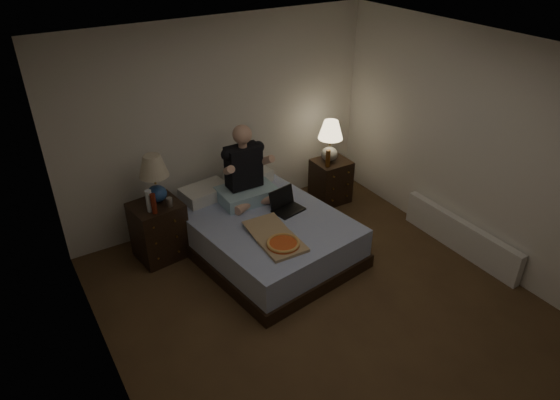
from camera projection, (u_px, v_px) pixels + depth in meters
floor at (327, 312)px, 5.00m from camera, size 4.00×4.50×0.00m
ceiling at (343, 62)px, 3.73m from camera, size 4.00×4.50×0.00m
wall_back at (221, 123)px, 6.01m from camera, size 4.00×0.00×2.50m
wall_left at (103, 283)px, 3.45m from camera, size 0.00×4.50×2.50m
wall_right at (485, 154)px, 5.27m from camera, size 0.00×4.50×2.50m
bed at (264, 234)px, 5.75m from camera, size 1.72×2.14×0.49m
nightstand_left at (159, 230)px, 5.64m from camera, size 0.58×0.53×0.68m
nightstand_right at (331, 181)px, 6.75m from camera, size 0.46×0.42×0.60m
lamp_left at (155, 179)px, 5.39m from camera, size 0.40×0.40×0.56m
lamp_right at (330, 141)px, 6.47m from camera, size 0.37×0.37×0.56m
water_bottle at (149, 201)px, 5.29m from camera, size 0.07×0.07×0.25m
soda_can at (170, 202)px, 5.42m from camera, size 0.07×0.07×0.10m
beer_bottle_left at (154, 204)px, 5.26m from camera, size 0.06×0.06×0.23m
beer_bottle_right at (328, 158)px, 6.41m from camera, size 0.06×0.06×0.23m
person at (245, 165)px, 5.71m from camera, size 0.67×0.53×0.93m
laptop at (289, 202)px, 5.66m from camera, size 0.39×0.34×0.24m
pizza_box at (283, 244)px, 5.09m from camera, size 0.43×0.77×0.08m
radiator at (460, 236)px, 5.80m from camera, size 0.10×1.60×0.40m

